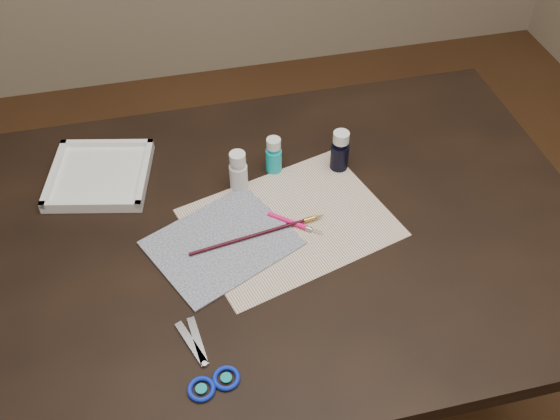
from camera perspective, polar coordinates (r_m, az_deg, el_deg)
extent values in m
cube|color=#422614|center=(1.92, 0.00, -17.09)|extent=(3.50, 3.50, 0.02)
cube|color=black|center=(1.59, 0.00, -10.76)|extent=(1.30, 0.90, 0.75)
cube|color=white|center=(1.30, 0.93, -1.14)|extent=(0.47, 0.40, 0.00)
cube|color=#101839|center=(1.26, -5.34, -3.02)|extent=(0.33, 0.31, 0.00)
cylinder|color=silver|center=(1.34, -3.83, 3.59)|extent=(0.05, 0.05, 0.10)
cylinder|color=#11B0BD|center=(1.38, -0.58, 5.06)|extent=(0.05, 0.05, 0.09)
cylinder|color=black|center=(1.39, 5.51, 5.43)|extent=(0.05, 0.05, 0.10)
cube|color=white|center=(1.44, -16.15, 3.14)|extent=(0.25, 0.25, 0.03)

